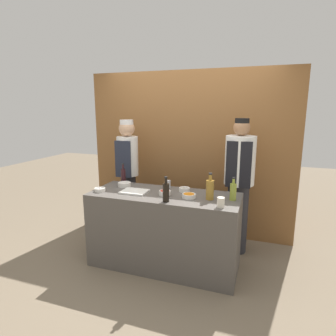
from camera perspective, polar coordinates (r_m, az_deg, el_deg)
name	(u,v)px	position (r m, az deg, el deg)	size (l,w,h in m)	color
ground_plane	(164,264)	(3.64, -0.75, -18.85)	(14.00, 14.00, 0.00)	#756651
cabinet_wall	(189,154)	(4.23, 4.26, 2.88)	(3.07, 0.18, 2.40)	brown
counter	(164,230)	(3.43, -0.77, -12.43)	(1.74, 0.69, 0.89)	#514C47
sauce_bowl_white	(124,184)	(3.61, -8.84, -3.27)	(0.16, 0.16, 0.05)	white
sauce_bowl_purple	(100,189)	(3.46, -13.66, -4.25)	(0.13, 0.13, 0.04)	white
sauce_bowl_yellow	(184,189)	(3.35, 3.36, -4.36)	(0.13, 0.13, 0.05)	white
sauce_bowl_red	(165,193)	(3.21, -0.65, -5.04)	(0.13, 0.13, 0.06)	white
sauce_bowl_orange	(189,196)	(3.13, 4.27, -5.61)	(0.15, 0.15, 0.05)	white
cutting_board	(135,191)	(3.35, -6.80, -4.76)	(0.30, 0.24, 0.02)	white
bottle_soy	(166,192)	(2.97, -0.42, -4.89)	(0.07, 0.07, 0.27)	black
bottle_vinegar	(210,189)	(3.08, 8.52, -4.27)	(0.09, 0.09, 0.30)	olive
bottle_wine	(123,175)	(3.75, -9.07, -1.51)	(0.06, 0.06, 0.27)	black
bottle_oil	(233,191)	(3.11, 13.09, -4.61)	(0.07, 0.07, 0.25)	olive
cup_steel	(168,184)	(3.51, -0.04, -3.29)	(0.07, 0.07, 0.09)	#B7B7BC
cup_cream	(221,202)	(2.87, 10.68, -6.89)	(0.08, 0.08, 0.10)	silver
chef_left	(128,172)	(4.12, -8.13, -0.85)	(0.30, 0.30, 1.71)	#28282D
chef_right	(239,182)	(3.70, 14.19, -2.79)	(0.38, 0.38, 1.75)	#28282D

